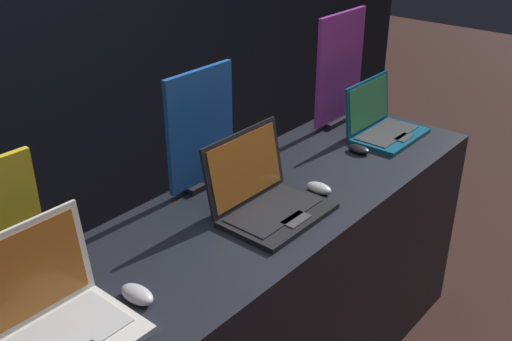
{
  "coord_description": "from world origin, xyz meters",
  "views": [
    {
      "loc": [
        -1.45,
        -0.88,
        2.03
      ],
      "look_at": [
        -0.02,
        0.33,
        1.08
      ],
      "focal_mm": 42.0,
      "sensor_mm": 36.0,
      "label": 1
    }
  ],
  "objects_px": {
    "laptop_front": "(46,318)",
    "laptop_back": "(381,123)",
    "promo_stand_middle": "(201,133)",
    "mouse_back": "(359,149)",
    "promo_stand_back": "(340,72)",
    "mouse_middle": "(319,188)",
    "mouse_front": "(137,294)",
    "laptop_middle": "(265,196)"
  },
  "relations": [
    {
      "from": "laptop_front",
      "to": "laptop_back",
      "type": "bearing_deg",
      "value": 0.3
    },
    {
      "from": "promo_stand_middle",
      "to": "mouse_back",
      "type": "bearing_deg",
      "value": -25.03
    },
    {
      "from": "mouse_back",
      "to": "promo_stand_back",
      "type": "xyz_separation_m",
      "value": [
        0.23,
        0.26,
        0.24
      ]
    },
    {
      "from": "mouse_middle",
      "to": "promo_stand_back",
      "type": "relative_size",
      "value": 0.2
    },
    {
      "from": "mouse_front",
      "to": "mouse_back",
      "type": "distance_m",
      "value": 1.26
    },
    {
      "from": "mouse_front",
      "to": "promo_stand_middle",
      "type": "xyz_separation_m",
      "value": [
        0.61,
        0.34,
        0.2
      ]
    },
    {
      "from": "mouse_front",
      "to": "laptop_back",
      "type": "xyz_separation_m",
      "value": [
        1.49,
        0.06,
        0.04
      ]
    },
    {
      "from": "laptop_back",
      "to": "promo_stand_back",
      "type": "bearing_deg",
      "value": 90.0
    },
    {
      "from": "mouse_front",
      "to": "laptop_front",
      "type": "bearing_deg",
      "value": 168.11
    },
    {
      "from": "laptop_back",
      "to": "mouse_back",
      "type": "height_order",
      "value": "laptop_back"
    },
    {
      "from": "promo_stand_middle",
      "to": "mouse_back",
      "type": "height_order",
      "value": "promo_stand_middle"
    },
    {
      "from": "promo_stand_middle",
      "to": "laptop_back",
      "type": "distance_m",
      "value": 0.93
    },
    {
      "from": "laptop_middle",
      "to": "mouse_back",
      "type": "height_order",
      "value": "laptop_middle"
    },
    {
      "from": "promo_stand_middle",
      "to": "laptop_front",
      "type": "bearing_deg",
      "value": -161.49
    },
    {
      "from": "laptop_middle",
      "to": "promo_stand_middle",
      "type": "height_order",
      "value": "promo_stand_middle"
    },
    {
      "from": "laptop_front",
      "to": "mouse_back",
      "type": "xyz_separation_m",
      "value": [
        1.52,
        -0.01,
        -0.05
      ]
    },
    {
      "from": "laptop_front",
      "to": "mouse_front",
      "type": "distance_m",
      "value": 0.26
    },
    {
      "from": "laptop_middle",
      "to": "laptop_back",
      "type": "xyz_separation_m",
      "value": [
        0.87,
        0.03,
        -0.01
      ]
    },
    {
      "from": "laptop_middle",
      "to": "mouse_back",
      "type": "bearing_deg",
      "value": 0.59
    },
    {
      "from": "laptop_back",
      "to": "mouse_back",
      "type": "distance_m",
      "value": 0.23
    },
    {
      "from": "promo_stand_middle",
      "to": "mouse_back",
      "type": "xyz_separation_m",
      "value": [
        0.65,
        -0.3,
        -0.21
      ]
    },
    {
      "from": "mouse_front",
      "to": "promo_stand_middle",
      "type": "bearing_deg",
      "value": 29.18
    },
    {
      "from": "laptop_front",
      "to": "mouse_middle",
      "type": "height_order",
      "value": "laptop_front"
    },
    {
      "from": "laptop_front",
      "to": "laptop_middle",
      "type": "distance_m",
      "value": 0.87
    },
    {
      "from": "mouse_middle",
      "to": "laptop_back",
      "type": "height_order",
      "value": "laptop_back"
    },
    {
      "from": "mouse_front",
      "to": "mouse_middle",
      "type": "relative_size",
      "value": 1.13
    },
    {
      "from": "laptop_middle",
      "to": "laptop_back",
      "type": "bearing_deg",
      "value": 1.89
    },
    {
      "from": "mouse_front",
      "to": "promo_stand_back",
      "type": "height_order",
      "value": "promo_stand_back"
    },
    {
      "from": "mouse_middle",
      "to": "promo_stand_middle",
      "type": "height_order",
      "value": "promo_stand_middle"
    },
    {
      "from": "mouse_middle",
      "to": "mouse_back",
      "type": "relative_size",
      "value": 1.02
    },
    {
      "from": "laptop_front",
      "to": "promo_stand_middle",
      "type": "bearing_deg",
      "value": 18.51
    },
    {
      "from": "promo_stand_middle",
      "to": "promo_stand_back",
      "type": "xyz_separation_m",
      "value": [
        0.87,
        -0.04,
        0.03
      ]
    },
    {
      "from": "laptop_back",
      "to": "laptop_middle",
      "type": "bearing_deg",
      "value": -178.11
    },
    {
      "from": "laptop_front",
      "to": "laptop_middle",
      "type": "bearing_deg",
      "value": -1.3
    },
    {
      "from": "promo_stand_middle",
      "to": "promo_stand_back",
      "type": "bearing_deg",
      "value": -2.71
    },
    {
      "from": "mouse_middle",
      "to": "mouse_back",
      "type": "xyz_separation_m",
      "value": [
        0.41,
        0.07,
        -0.0
      ]
    },
    {
      "from": "laptop_back",
      "to": "mouse_front",
      "type": "bearing_deg",
      "value": -177.61
    },
    {
      "from": "mouse_middle",
      "to": "laptop_back",
      "type": "xyz_separation_m",
      "value": [
        0.63,
        0.1,
        0.04
      ]
    },
    {
      "from": "laptop_back",
      "to": "mouse_back",
      "type": "xyz_separation_m",
      "value": [
        -0.23,
        -0.02,
        -0.04
      ]
    },
    {
      "from": "mouse_front",
      "to": "laptop_back",
      "type": "relative_size",
      "value": 0.33
    },
    {
      "from": "mouse_front",
      "to": "laptop_middle",
      "type": "bearing_deg",
      "value": 3.11
    },
    {
      "from": "mouse_front",
      "to": "mouse_middle",
      "type": "height_order",
      "value": "same"
    }
  ]
}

